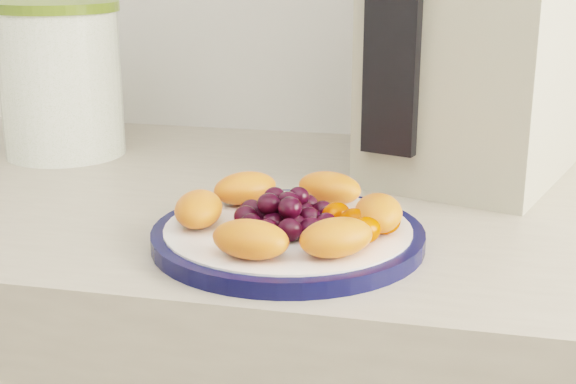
# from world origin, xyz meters

# --- Properties ---
(plate_rim) EXTENTS (0.25, 0.25, 0.01)m
(plate_rim) POSITION_xyz_m (0.08, 1.04, 0.91)
(plate_rim) COLOR #0A0D35
(plate_rim) RESTS_ON counter
(plate_face) EXTENTS (0.23, 0.23, 0.02)m
(plate_face) POSITION_xyz_m (0.08, 1.04, 0.91)
(plate_face) COLOR white
(plate_face) RESTS_ON counter
(canister) EXTENTS (0.19, 0.19, 0.18)m
(canister) POSITION_xyz_m (-0.28, 1.30, 0.99)
(canister) COLOR #517428
(canister) RESTS_ON counter
(canister_lid) EXTENTS (0.20, 0.20, 0.01)m
(canister_lid) POSITION_xyz_m (-0.28, 1.30, 1.09)
(canister_lid) COLOR #576F24
(canister_lid) RESTS_ON canister
(appliance_body) EXTENTS (0.27, 0.32, 0.34)m
(appliance_body) POSITION_xyz_m (0.24, 1.33, 1.07)
(appliance_body) COLOR #ACA991
(appliance_body) RESTS_ON counter
(appliance_panel) EXTENTS (0.06, 0.04, 0.25)m
(appliance_panel) POSITION_xyz_m (0.15, 1.21, 1.08)
(appliance_panel) COLOR black
(appliance_panel) RESTS_ON appliance_body
(fruit_plate) EXTENTS (0.21, 0.21, 0.03)m
(fruit_plate) POSITION_xyz_m (0.09, 1.04, 0.93)
(fruit_plate) COLOR #FF5A21
(fruit_plate) RESTS_ON plate_face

